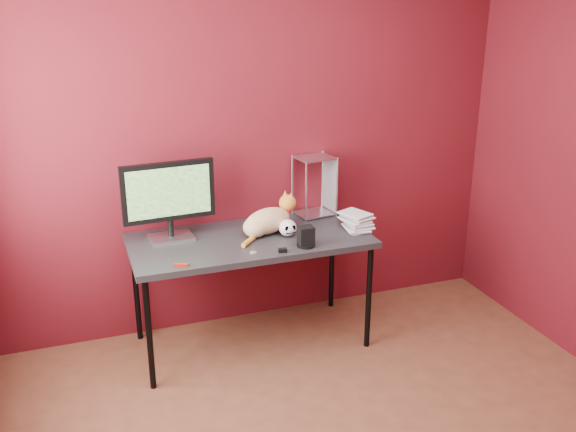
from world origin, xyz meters
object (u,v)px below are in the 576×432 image
object	(u,v)px
desk	(250,245)
book_stack	(349,141)
cat	(268,221)
skull_mug	(288,228)
speaker	(306,237)
monitor	(169,197)

from	to	relation	value
desk	book_stack	bearing A→B (deg)	-7.07
book_stack	cat	bearing A→B (deg)	166.15
cat	skull_mug	world-z (taller)	cat
skull_mug	book_stack	size ratio (longest dim) A/B	0.10
skull_mug	speaker	distance (m)	0.20
monitor	cat	bearing A→B (deg)	-13.35
desk	speaker	size ratio (longest dim) A/B	11.74
desk	monitor	bearing A→B (deg)	162.80
cat	monitor	bearing A→B (deg)	147.18
desk	speaker	world-z (taller)	speaker
cat	speaker	distance (m)	0.33
desk	monitor	world-z (taller)	monitor
speaker	book_stack	xyz separation A→B (m)	(0.35, 0.17, 0.53)
desk	book_stack	distance (m)	0.90
desk	skull_mug	distance (m)	0.26
desk	monitor	size ratio (longest dim) A/B	2.61
monitor	book_stack	size ratio (longest dim) A/B	0.49
desk	cat	bearing A→B (deg)	17.99
cat	speaker	bearing A→B (deg)	-86.86
desk	skull_mug	bearing A→B (deg)	-13.01
monitor	speaker	xyz separation A→B (m)	(0.75, -0.40, -0.22)
monitor	skull_mug	size ratio (longest dim) A/B	5.10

